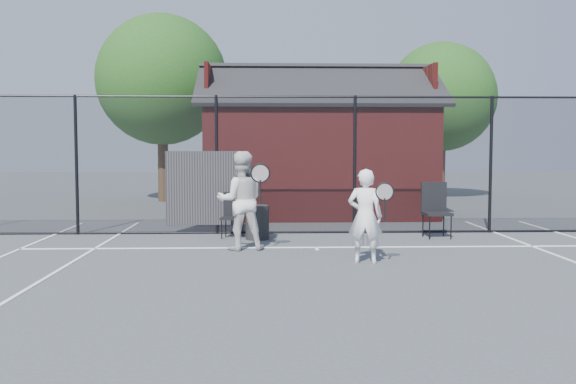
{
  "coord_description": "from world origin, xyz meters",
  "views": [
    {
      "loc": [
        -0.95,
        -8.9,
        1.88
      ],
      "look_at": [
        -0.55,
        2.27,
        1.1
      ],
      "focal_mm": 40.0,
      "sensor_mm": 36.0,
      "label": 1
    }
  ],
  "objects_px": {
    "player_front": "(365,216)",
    "waste_bin": "(257,222)",
    "clubhouse": "(317,157)",
    "player_back": "(241,201)",
    "chair_right": "(437,211)",
    "chair_left": "(232,216)"
  },
  "relations": [
    {
      "from": "chair_left",
      "to": "waste_bin",
      "type": "xyz_separation_m",
      "value": [
        0.52,
        -0.22,
        -0.11
      ]
    },
    {
      "from": "player_back",
      "to": "chair_left",
      "type": "bearing_deg",
      "value": 98.8
    },
    {
      "from": "player_front",
      "to": "player_back",
      "type": "relative_size",
      "value": 0.85
    },
    {
      "from": "player_back",
      "to": "chair_right",
      "type": "xyz_separation_m",
      "value": [
        4.0,
        1.36,
        -0.34
      ]
    },
    {
      "from": "clubhouse",
      "to": "chair_right",
      "type": "relative_size",
      "value": 5.77
    },
    {
      "from": "clubhouse",
      "to": "player_front",
      "type": "distance_m",
      "value": 7.69
    },
    {
      "from": "clubhouse",
      "to": "player_front",
      "type": "bearing_deg",
      "value": -88.73
    },
    {
      "from": "player_front",
      "to": "waste_bin",
      "type": "xyz_separation_m",
      "value": [
        -1.78,
        2.77,
        -0.42
      ]
    },
    {
      "from": "clubhouse",
      "to": "player_back",
      "type": "bearing_deg",
      "value": -107.08
    },
    {
      "from": "player_back",
      "to": "chair_right",
      "type": "relative_size",
      "value": 1.61
    },
    {
      "from": "clubhouse",
      "to": "chair_left",
      "type": "xyz_separation_m",
      "value": [
        -2.13,
        -4.65,
        -1.15
      ]
    },
    {
      "from": "clubhouse",
      "to": "chair_right",
      "type": "xyz_separation_m",
      "value": [
        2.11,
        -4.81,
        -1.04
      ]
    },
    {
      "from": "player_front",
      "to": "waste_bin",
      "type": "bearing_deg",
      "value": 122.8
    },
    {
      "from": "player_front",
      "to": "waste_bin",
      "type": "distance_m",
      "value": 3.32
    },
    {
      "from": "player_front",
      "to": "chair_left",
      "type": "distance_m",
      "value": 3.79
    },
    {
      "from": "waste_bin",
      "to": "chair_right",
      "type": "bearing_deg",
      "value": 0.92
    },
    {
      "from": "clubhouse",
      "to": "chair_right",
      "type": "distance_m",
      "value": 5.36
    },
    {
      "from": "player_front",
      "to": "chair_right",
      "type": "height_order",
      "value": "player_front"
    },
    {
      "from": "clubhouse",
      "to": "chair_right",
      "type": "bearing_deg",
      "value": -66.36
    },
    {
      "from": "chair_left",
      "to": "chair_right",
      "type": "bearing_deg",
      "value": 7.24
    },
    {
      "from": "player_back",
      "to": "chair_left",
      "type": "height_order",
      "value": "player_back"
    },
    {
      "from": "clubhouse",
      "to": "player_back",
      "type": "xyz_separation_m",
      "value": [
        -1.9,
        -6.18,
        -0.7
      ]
    }
  ]
}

